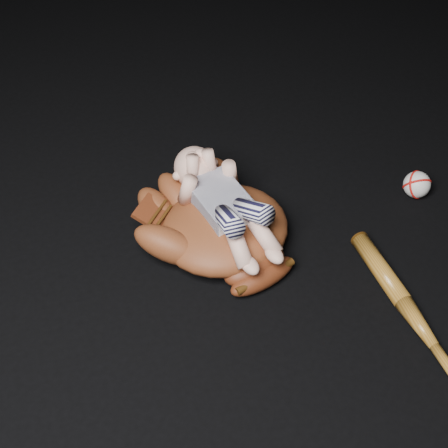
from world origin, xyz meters
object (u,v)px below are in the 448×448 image
object	(u,v)px
baseball_glove	(224,224)
baseball	(417,185)
newborn_baby	(228,204)
baseball_bat	(410,311)

from	to	relation	value
baseball_glove	baseball	bearing A→B (deg)	-15.52
baseball_glove	newborn_baby	xyz separation A→B (m)	(0.01, 0.00, 0.06)
baseball_glove	newborn_baby	bearing A→B (deg)	-8.03
baseball_bat	baseball	bearing A→B (deg)	55.08
baseball_bat	baseball	distance (m)	0.38
baseball_glove	newborn_baby	size ratio (longest dim) A/B	1.14
baseball_glove	baseball_bat	world-z (taller)	baseball_glove
newborn_baby	baseball_bat	world-z (taller)	newborn_baby
newborn_baby	baseball_bat	size ratio (longest dim) A/B	0.86
baseball_bat	baseball_glove	bearing A→B (deg)	130.57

